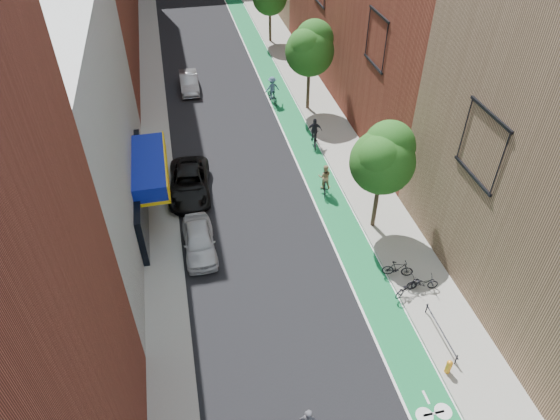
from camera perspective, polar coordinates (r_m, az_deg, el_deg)
ground at (r=21.33m, az=5.62°, el=-21.92°), size 160.00×160.00×0.00m
bike_lane at (r=40.81m, az=0.17°, el=12.52°), size 2.00×68.00×0.01m
sidewalk_left at (r=40.01m, az=-14.19°, el=10.79°), size 2.00×68.00×0.15m
sidewalk_right at (r=41.35m, az=3.64°, el=12.93°), size 3.00×68.00×0.15m
building_left_white at (r=27.47m, az=-25.88°, el=8.04°), size 8.00×20.00×12.00m
tree_near at (r=25.85m, az=11.76°, el=5.92°), size 3.40×3.36×6.42m
tree_mid at (r=37.41m, az=3.48°, el=18.05°), size 3.55×3.53×6.74m
parked_car_white at (r=26.61m, az=-9.22°, el=-3.49°), size 1.65×4.08×1.39m
parked_car_black at (r=30.59m, az=-10.31°, el=3.04°), size 2.84×5.39×1.44m
parked_car_silver at (r=42.70m, az=-10.36°, el=14.18°), size 1.47×4.13×1.36m
cyclist_lane_near at (r=30.19m, az=5.12°, el=3.24°), size 0.90×1.81×1.95m
cyclist_lane_mid at (r=34.57m, az=3.98°, el=8.44°), size 1.07×1.84×2.05m
cyclist_lane_far at (r=39.97m, az=-0.87°, el=13.39°), size 1.24×1.91×2.12m
parked_bike_near at (r=25.36m, az=16.00°, el=-8.00°), size 1.62×0.79×0.82m
parked_bike_mid at (r=25.63m, az=13.31°, el=-6.54°), size 1.60×0.91×0.93m
parked_bike_far at (r=24.95m, az=14.37°, el=-8.50°), size 1.73×1.20×0.86m
fire_hydrant at (r=22.72m, az=18.73°, el=-16.55°), size 0.26×0.26×0.74m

